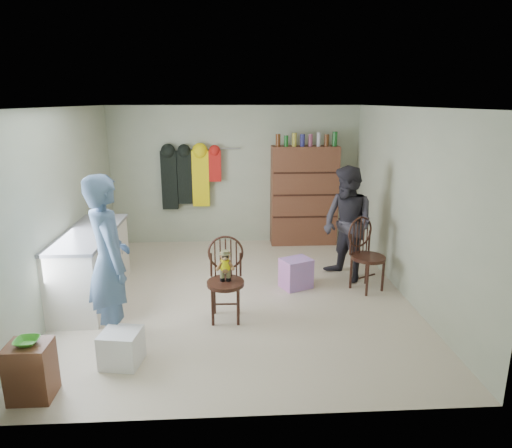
{
  "coord_description": "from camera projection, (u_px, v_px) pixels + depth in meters",
  "views": [
    {
      "loc": [
        -0.1,
        -5.79,
        2.58
      ],
      "look_at": [
        0.25,
        0.2,
        0.95
      ],
      "focal_mm": 32.0,
      "sensor_mm": 36.0,
      "label": 1
    }
  ],
  "objects": [
    {
      "name": "bowl",
      "position": [
        27.0,
        342.0,
        3.96
      ],
      "size": [
        0.21,
        0.21,
        0.05
      ],
      "primitive_type": "imported",
      "color": "green",
      "rests_on": "stool"
    },
    {
      "name": "person_left",
      "position": [
        109.0,
        263.0,
        4.77
      ],
      "size": [
        0.72,
        0.82,
        1.88
      ],
      "primitive_type": "imported",
      "rotation": [
        0.0,
        0.0,
        2.06
      ],
      "color": "slate",
      "rests_on": "ground"
    },
    {
      "name": "chair_far",
      "position": [
        365.0,
        251.0,
        6.34
      ],
      "size": [
        0.62,
        0.62,
        1.02
      ],
      "rotation": [
        0.0,
        0.0,
        0.51
      ],
      "color": "#3A1D14",
      "rests_on": "ground"
    },
    {
      "name": "counter",
      "position": [
        91.0,
        265.0,
        6.03
      ],
      "size": [
        0.64,
        1.86,
        0.94
      ],
      "color": "silver",
      "rests_on": "ground"
    },
    {
      "name": "person_right",
      "position": [
        348.0,
        224.0,
        6.62
      ],
      "size": [
        0.97,
        1.03,
        1.68
      ],
      "primitive_type": "imported",
      "rotation": [
        0.0,
        0.0,
        -1.04
      ],
      "color": "#2D2B33",
      "rests_on": "ground"
    },
    {
      "name": "ground_plane",
      "position": [
        239.0,
        295.0,
        6.26
      ],
      "size": [
        5.0,
        5.0,
        0.0
      ],
      "primitive_type": "plane",
      "color": "beige",
      "rests_on": "ground"
    },
    {
      "name": "plastic_tub",
      "position": [
        122.0,
        348.0,
        4.58
      ],
      "size": [
        0.43,
        0.41,
        0.36
      ],
      "primitive_type": "cube",
      "rotation": [
        0.0,
        0.0,
        -0.16
      ],
      "color": "white",
      "rests_on": "ground"
    },
    {
      "name": "dresser",
      "position": [
        304.0,
        195.0,
        8.3
      ],
      "size": [
        1.2,
        0.39,
        2.05
      ],
      "color": "brown",
      "rests_on": "ground"
    },
    {
      "name": "stool",
      "position": [
        31.0,
        371.0,
        4.04
      ],
      "size": [
        0.37,
        0.32,
        0.53
      ],
      "primitive_type": "cube",
      "color": "brown",
      "rests_on": "ground"
    },
    {
      "name": "chair_front",
      "position": [
        226.0,
        273.0,
        5.46
      ],
      "size": [
        0.46,
        0.46,
        1.01
      ],
      "rotation": [
        0.0,
        0.0,
        -0.03
      ],
      "color": "#3A1D14",
      "rests_on": "ground"
    },
    {
      "name": "coat_rack",
      "position": [
        189.0,
        177.0,
        8.18
      ],
      "size": [
        1.42,
        0.12,
        1.09
      ],
      "color": "#99999E",
      "rests_on": "ground"
    },
    {
      "name": "room_walls",
      "position": [
        237.0,
        175.0,
        6.36
      ],
      "size": [
        5.0,
        5.0,
        5.0
      ],
      "color": "#B1B699",
      "rests_on": "ground"
    },
    {
      "name": "striped_bag",
      "position": [
        296.0,
        273.0,
        6.46
      ],
      "size": [
        0.5,
        0.45,
        0.43
      ],
      "primitive_type": "cube",
      "rotation": [
        0.0,
        0.0,
        0.43
      ],
      "color": "pink",
      "rests_on": "ground"
    }
  ]
}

